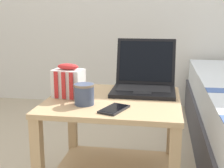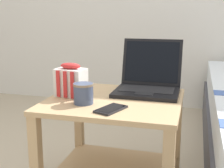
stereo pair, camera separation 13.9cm
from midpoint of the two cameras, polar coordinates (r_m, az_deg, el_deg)
bedside_table at (r=1.50m, az=3.10°, el=-9.28°), size 0.61×0.56×0.50m
laptop at (r=1.58m, az=9.14°, el=0.40°), size 0.31×0.32×0.25m
mug_front_left at (r=1.36m, az=-2.40°, el=-1.55°), size 0.10×0.12×0.09m
snack_bag at (r=1.48m, az=-4.97°, el=0.50°), size 0.15×0.11×0.16m
cell_phone at (r=1.28m, az=2.90°, el=-4.63°), size 0.12×0.16×0.01m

